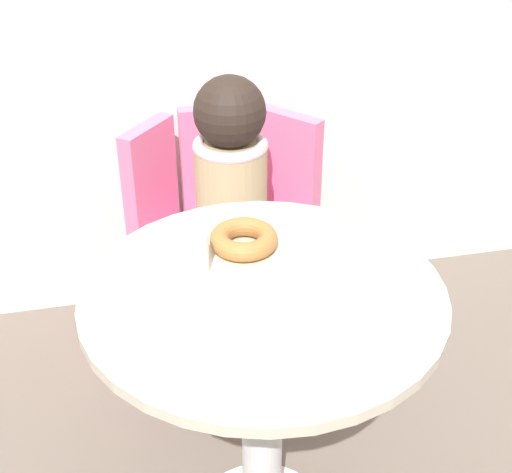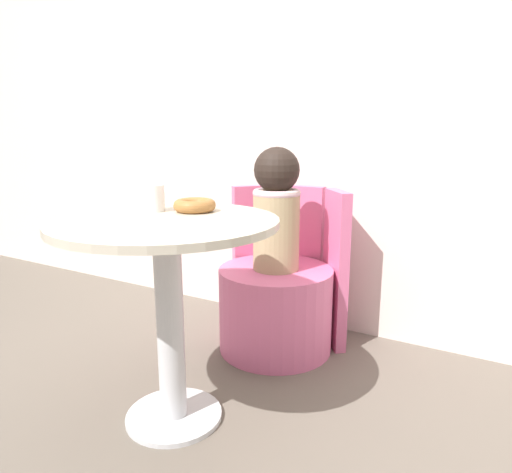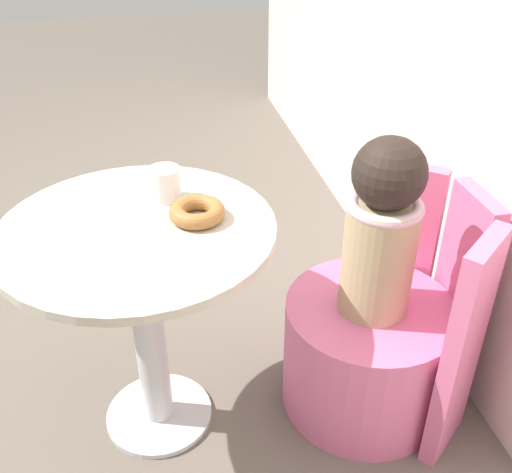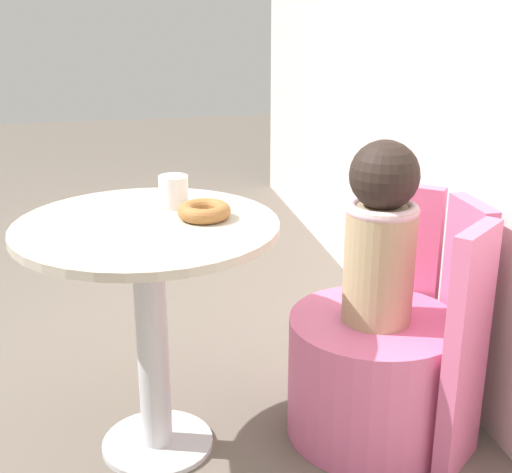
{
  "view_description": "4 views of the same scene",
  "coord_description": "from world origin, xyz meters",
  "px_view_note": "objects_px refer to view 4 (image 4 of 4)",
  "views": [
    {
      "loc": [
        -0.35,
        -1.07,
        1.57
      ],
      "look_at": [
        -0.04,
        0.37,
        0.66
      ],
      "focal_mm": 50.0,
      "sensor_mm": 36.0,
      "label": 1
    },
    {
      "loc": [
        0.89,
        -1.05,
        0.99
      ],
      "look_at": [
        0.03,
        0.45,
        0.61
      ],
      "focal_mm": 32.0,
      "sensor_mm": 36.0,
      "label": 2
    },
    {
      "loc": [
        1.29,
        0.1,
        1.55
      ],
      "look_at": [
        -0.04,
        0.38,
        0.68
      ],
      "focal_mm": 42.0,
      "sensor_mm": 36.0,
      "label": 3
    },
    {
      "loc": [
        1.81,
        -0.03,
        1.34
      ],
      "look_at": [
        -0.09,
        0.38,
        0.66
      ],
      "focal_mm": 50.0,
      "sensor_mm": 36.0,
      "label": 4
    }
  ],
  "objects_px": {
    "child_figure": "(381,233)",
    "cup": "(174,191)",
    "round_table": "(149,282)",
    "donut": "(204,211)",
    "tub_chair": "(372,376)"
  },
  "relations": [
    {
      "from": "child_figure",
      "to": "cup",
      "type": "relative_size",
      "value": 5.83
    },
    {
      "from": "round_table",
      "to": "donut",
      "type": "bearing_deg",
      "value": 92.09
    },
    {
      "from": "round_table",
      "to": "donut",
      "type": "distance_m",
      "value": 0.26
    },
    {
      "from": "tub_chair",
      "to": "donut",
      "type": "distance_m",
      "value": 0.75
    },
    {
      "from": "round_table",
      "to": "donut",
      "type": "relative_size",
      "value": 4.92
    },
    {
      "from": "tub_chair",
      "to": "cup",
      "type": "height_order",
      "value": "cup"
    },
    {
      "from": "round_table",
      "to": "child_figure",
      "type": "bearing_deg",
      "value": 84.92
    },
    {
      "from": "child_figure",
      "to": "donut",
      "type": "xyz_separation_m",
      "value": [
        -0.07,
        -0.51,
        0.08
      ]
    },
    {
      "from": "child_figure",
      "to": "cup",
      "type": "bearing_deg",
      "value": -108.86
    },
    {
      "from": "round_table",
      "to": "donut",
      "type": "xyz_separation_m",
      "value": [
        -0.01,
        0.16,
        0.2
      ]
    },
    {
      "from": "round_table",
      "to": "tub_chair",
      "type": "xyz_separation_m",
      "value": [
        0.06,
        0.67,
        -0.35
      ]
    },
    {
      "from": "tub_chair",
      "to": "donut",
      "type": "xyz_separation_m",
      "value": [
        -0.07,
        -0.51,
        0.55
      ]
    },
    {
      "from": "tub_chair",
      "to": "cup",
      "type": "relative_size",
      "value": 5.58
    },
    {
      "from": "child_figure",
      "to": "donut",
      "type": "height_order",
      "value": "child_figure"
    },
    {
      "from": "child_figure",
      "to": "cup",
      "type": "height_order",
      "value": "child_figure"
    }
  ]
}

